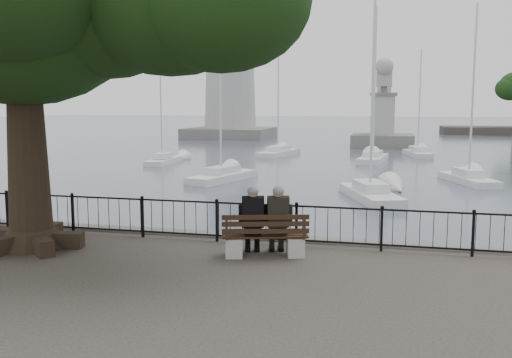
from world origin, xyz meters
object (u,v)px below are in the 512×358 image
(bench, at_px, (265,241))
(person_left, at_px, (253,223))
(lighthouse, at_px, (230,32))
(lion_monument, at_px, (383,125))
(person_right, at_px, (278,223))

(bench, height_order, person_left, person_left)
(lighthouse, bearing_deg, bench, -73.05)
(person_left, height_order, lion_monument, lion_monument)
(bench, distance_m, person_right, 0.49)
(bench, bearing_deg, lion_monument, 88.21)
(lighthouse, height_order, lion_monument, lighthouse)
(person_right, height_order, lion_monument, lion_monument)
(bench, relative_size, lion_monument, 0.22)
(bench, bearing_deg, person_right, 36.61)
(person_left, distance_m, lion_monument, 48.56)
(person_left, xyz_separation_m, lion_monument, (1.81, 48.52, 0.57))
(bench, bearing_deg, person_left, 173.50)
(person_right, relative_size, lion_monument, 0.18)
(lion_monument, bearing_deg, bench, -91.79)
(person_left, relative_size, person_right, 1.00)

